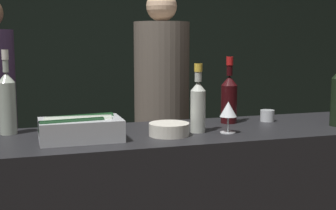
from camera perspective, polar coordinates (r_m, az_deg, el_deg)
wall_back_chalkboard at (r=4.43m, az=-9.18°, el=7.97°), size 6.40×0.06×2.80m
ice_bin_with_bottles at (r=1.99m, az=-10.74°, el=-2.73°), size 0.34×0.21×0.11m
bowl_white at (r=2.06m, az=0.14°, el=-2.92°), size 0.18×0.18×0.06m
wine_glass at (r=2.12m, az=7.36°, el=-0.65°), size 0.08×0.08×0.14m
candle_votive at (r=2.47m, az=12.01°, el=-1.27°), size 0.07×0.07×0.06m
white_wine_bottle at (r=2.19m, az=-19.01°, el=0.51°), size 0.08×0.08×0.38m
red_wine_bottle_tall at (r=2.37m, az=7.46°, el=1.01°), size 0.08×0.08×0.34m
rose_wine_bottle at (r=2.12m, az=3.67°, el=0.22°), size 0.07×0.07×0.31m
person_blond_tee at (r=3.28m, az=-0.77°, el=0.32°), size 0.38×0.38×1.72m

